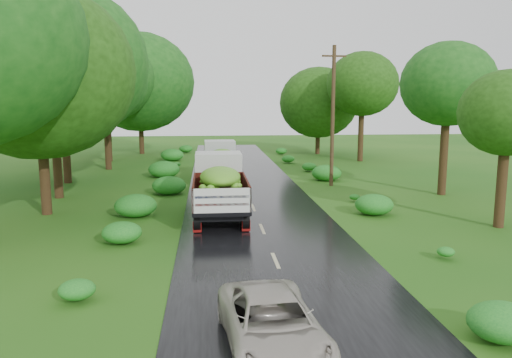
{
  "coord_description": "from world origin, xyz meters",
  "views": [
    {
      "loc": [
        -2.13,
        -11.42,
        5.21
      ],
      "look_at": [
        -0.03,
        10.23,
        1.7
      ],
      "focal_mm": 35.0,
      "sensor_mm": 36.0,
      "label": 1
    }
  ],
  "objects": [
    {
      "name": "ground",
      "position": [
        0.0,
        0.0,
        0.0
      ],
      "size": [
        120.0,
        120.0,
        0.0
      ],
      "primitive_type": "plane",
      "color": "#184F11",
      "rests_on": "ground"
    },
    {
      "name": "road",
      "position": [
        0.0,
        5.0,
        0.01
      ],
      "size": [
        6.5,
        80.0,
        0.02
      ],
      "primitive_type": "cube",
      "color": "black",
      "rests_on": "ground"
    },
    {
      "name": "road_lines",
      "position": [
        0.0,
        6.0,
        0.02
      ],
      "size": [
        0.12,
        69.6,
        0.0
      ],
      "color": "#BFB78C",
      "rests_on": "road"
    },
    {
      "name": "truck_near",
      "position": [
        -1.64,
        10.5,
        1.5
      ],
      "size": [
        2.27,
        6.32,
        2.65
      ],
      "rotation": [
        0.0,
        0.0,
        0.0
      ],
      "color": "black",
      "rests_on": "ground"
    },
    {
      "name": "truck_far",
      "position": [
        -1.3,
        20.17,
        1.38
      ],
      "size": [
        2.21,
        5.87,
        2.45
      ],
      "rotation": [
        0.0,
        0.0,
        0.03
      ],
      "color": "black",
      "rests_on": "ground"
    },
    {
      "name": "car",
      "position": [
        -0.86,
        -1.79,
        0.6
      ],
      "size": [
        2.27,
        4.32,
        1.16
      ],
      "primitive_type": "imported",
      "rotation": [
        0.0,
        0.0,
        0.08
      ],
      "color": "#B9B0A4",
      "rests_on": "road"
    },
    {
      "name": "utility_pole",
      "position": [
        5.27,
        17.76,
        4.27
      ],
      "size": [
        1.45,
        0.24,
        8.29
      ],
      "rotation": [
        0.0,
        0.0,
        0.06
      ],
      "color": "#382616",
      "rests_on": "ground"
    },
    {
      "name": "trees_left",
      "position": [
        -9.91,
        21.66,
        6.77
      ],
      "size": [
        7.02,
        34.23,
        9.39
      ],
      "color": "black",
      "rests_on": "ground"
    },
    {
      "name": "trees_right",
      "position": [
        9.61,
        25.18,
        5.41
      ],
      "size": [
        6.01,
        31.0,
        7.96
      ],
      "color": "black",
      "rests_on": "ground"
    },
    {
      "name": "shrubs",
      "position": [
        0.0,
        14.0,
        0.35
      ],
      "size": [
        11.9,
        44.0,
        0.7
      ],
      "color": "#196A1E",
      "rests_on": "ground"
    }
  ]
}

